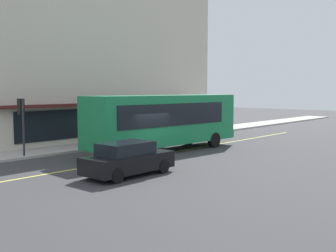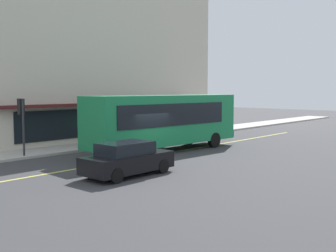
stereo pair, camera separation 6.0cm
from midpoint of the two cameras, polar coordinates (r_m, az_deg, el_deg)
The scene contains 9 objects.
ground at distance 23.89m, azimuth -3.02°, elevation -4.24°, with size 120.00×120.00×0.00m, color #38383A.
sidewalk at distance 28.19m, azimuth -11.46°, elevation -2.76°, with size 80.00×2.93×0.15m, color #B2ADA3.
lane_centre_stripe at distance 23.89m, azimuth -3.02°, elevation -4.23°, with size 36.00×0.16×0.01m, color #D8D14C.
storefront_building at distance 35.55m, azimuth -14.12°, elevation 10.37°, with size 25.06×11.33×14.50m.
bus at distance 25.80m, azimuth -0.49°, elevation 0.89°, with size 11.26×3.20×3.50m.
traffic_light at distance 24.56m, azimuth -19.60°, elevation 1.67°, with size 0.30×0.52×3.20m.
car_black at distance 18.67m, azimuth -5.66°, elevation -4.57°, with size 4.30×1.87×1.52m.
pedestrian_near_storefront at distance 27.82m, azimuth -11.91°, elevation -0.51°, with size 0.34×0.34×1.76m.
pedestrian_at_corner at distance 34.24m, azimuth 1.99°, elevation 0.62°, with size 0.34×0.34×1.77m.
Camera 1 is at (-16.86, -16.48, 3.85)m, focal length 44.25 mm.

